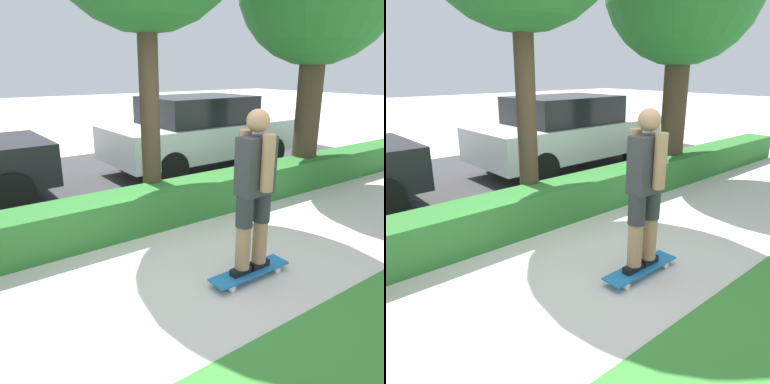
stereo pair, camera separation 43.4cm
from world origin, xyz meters
TOP-DOWN VIEW (x-y plane):
  - ground_plane at (0.00, 0.00)m, footprint 60.00×60.00m
  - street_asphalt at (0.00, 4.20)m, footprint 14.20×5.00m
  - hedge_row at (0.00, 1.60)m, footprint 14.20×0.60m
  - skateboard at (0.24, -0.26)m, footprint 0.95×0.24m
  - skater_person at (0.24, -0.26)m, footprint 0.50×0.43m
  - parked_car_middle at (2.60, 3.84)m, footprint 4.32×1.92m

SIDE VIEW (x-z plane):
  - ground_plane at x=0.00m, z-range 0.00..0.00m
  - street_asphalt at x=0.00m, z-range 0.00..0.01m
  - skateboard at x=0.24m, z-range 0.03..0.12m
  - hedge_row at x=0.00m, z-range 0.00..0.54m
  - parked_car_middle at x=2.60m, z-range 0.03..1.62m
  - skater_person at x=0.24m, z-range 0.15..1.83m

